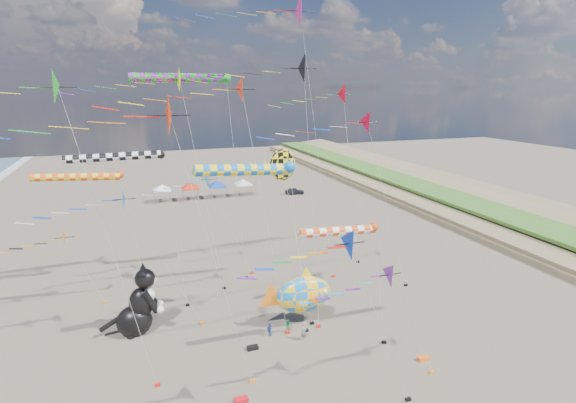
{
  "coord_description": "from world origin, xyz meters",
  "views": [
    {
      "loc": [
        -10.52,
        -21.87,
        20.12
      ],
      "look_at": [
        1.3,
        12.0,
        11.02
      ],
      "focal_mm": 28.0,
      "sensor_mm": 36.0,
      "label": 1
    }
  ],
  "objects_px": {
    "cat_inflatable": "(137,300)",
    "fish_inflatable": "(303,294)",
    "child_blue": "(270,329)",
    "person_adult": "(304,331)",
    "child_green": "(288,326)",
    "parked_car": "(295,191)"
  },
  "relations": [
    {
      "from": "fish_inflatable",
      "to": "parked_car",
      "type": "xyz_separation_m",
      "value": [
        16.31,
        46.71,
        -2.17
      ]
    },
    {
      "from": "parked_car",
      "to": "child_green",
      "type": "bearing_deg",
      "value": 165.88
    },
    {
      "from": "child_blue",
      "to": "person_adult",
      "type": "bearing_deg",
      "value": -58.75
    },
    {
      "from": "child_green",
      "to": "child_blue",
      "type": "relative_size",
      "value": 1.04
    },
    {
      "from": "cat_inflatable",
      "to": "person_adult",
      "type": "relative_size",
      "value": 3.86
    },
    {
      "from": "fish_inflatable",
      "to": "child_green",
      "type": "bearing_deg",
      "value": -150.55
    },
    {
      "from": "fish_inflatable",
      "to": "cat_inflatable",
      "type": "bearing_deg",
      "value": 166.58
    },
    {
      "from": "cat_inflatable",
      "to": "child_blue",
      "type": "bearing_deg",
      "value": -19.3
    },
    {
      "from": "cat_inflatable",
      "to": "parked_car",
      "type": "relative_size",
      "value": 1.64
    },
    {
      "from": "cat_inflatable",
      "to": "child_green",
      "type": "xyz_separation_m",
      "value": [
        11.86,
        -4.21,
        -2.42
      ]
    },
    {
      "from": "person_adult",
      "to": "child_blue",
      "type": "xyz_separation_m",
      "value": [
        -2.44,
        1.55,
        -0.21
      ]
    },
    {
      "from": "person_adult",
      "to": "child_blue",
      "type": "relative_size",
      "value": 1.36
    },
    {
      "from": "child_green",
      "to": "parked_car",
      "type": "bearing_deg",
      "value": 103.42
    },
    {
      "from": "cat_inflatable",
      "to": "child_blue",
      "type": "xyz_separation_m",
      "value": [
        10.25,
        -4.16,
        -2.44
      ]
    },
    {
      "from": "cat_inflatable",
      "to": "child_green",
      "type": "distance_m",
      "value": 12.82
    },
    {
      "from": "fish_inflatable",
      "to": "parked_car",
      "type": "height_order",
      "value": "fish_inflatable"
    },
    {
      "from": "child_blue",
      "to": "fish_inflatable",
      "type": "bearing_deg",
      "value": -10.91
    },
    {
      "from": "fish_inflatable",
      "to": "child_blue",
      "type": "relative_size",
      "value": 5.77
    },
    {
      "from": "cat_inflatable",
      "to": "child_blue",
      "type": "distance_m",
      "value": 11.33
    },
    {
      "from": "child_green",
      "to": "child_blue",
      "type": "distance_m",
      "value": 1.61
    },
    {
      "from": "cat_inflatable",
      "to": "fish_inflatable",
      "type": "height_order",
      "value": "cat_inflatable"
    },
    {
      "from": "person_adult",
      "to": "cat_inflatable",
      "type": "bearing_deg",
      "value": 115.92
    }
  ]
}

